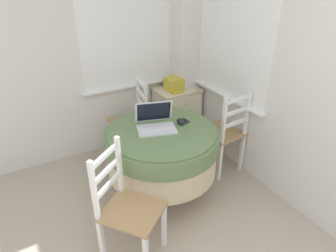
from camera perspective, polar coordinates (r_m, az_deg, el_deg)
The scene contains 11 objects.
corner_room_shell at distance 2.66m, azimuth 1.58°, elevation 11.37°, with size 4.06×4.63×2.55m.
round_dining_table at distance 2.83m, azimuth -1.16°, elevation -4.15°, with size 1.06×1.06×0.73m.
laptop at distance 2.75m, azimuth -2.37°, elevation 0.59°, with size 0.41×0.37×0.23m.
computer_mouse at distance 2.83m, azimuth 2.44°, elevation 0.88°, with size 0.07×0.10×0.05m.
cell_phone at distance 2.89m, azimuth 3.20°, elevation 1.02°, with size 0.07×0.11×0.01m.
dining_chair_near_back_window at distance 3.48m, azimuth -6.95°, elevation 0.82°, with size 0.48×0.44×0.96m.
dining_chair_near_right_window at distance 3.27m, azimuth 10.62°, elevation -1.36°, with size 0.42×0.45×0.96m.
dining_chair_camera_near at distance 2.32m, azimuth -7.89°, elevation -15.38°, with size 0.56×0.57×0.96m.
corner_cabinet at distance 3.90m, azimuth 1.70°, elevation 2.36°, with size 0.54×0.42×0.69m.
storage_box at distance 3.69m, azimuth 1.15°, elevation 7.98°, with size 0.20×0.19×0.15m.
book_on_cabinet at distance 3.69m, azimuth 1.14°, elevation 6.87°, with size 0.14×0.24×0.02m.
Camera 1 is at (-0.31, -0.45, 2.06)m, focal length 32.00 mm.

